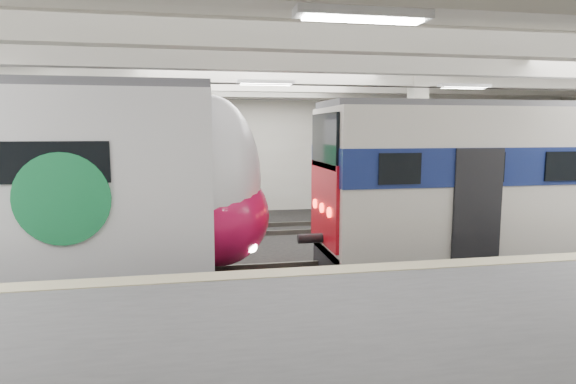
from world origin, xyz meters
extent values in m
cube|color=black|center=(0.00, 0.00, -0.05)|extent=(36.00, 24.00, 0.10)
cube|color=silver|center=(0.00, 0.00, 5.55)|extent=(36.00, 24.00, 0.20)
cube|color=beige|center=(0.00, 10.00, 2.75)|extent=(30.00, 0.10, 5.50)
cube|color=#CCBA90|center=(0.00, -3.25, 1.11)|extent=(30.00, 0.50, 0.02)
cube|color=beige|center=(-3.00, 3.00, 2.75)|extent=(0.50, 0.50, 5.50)
cube|color=beige|center=(5.00, 3.00, 2.75)|extent=(0.50, 0.50, 5.50)
cube|color=beige|center=(0.00, 0.00, 5.25)|extent=(30.00, 18.00, 0.50)
cube|color=#59544C|center=(0.00, 0.00, 0.08)|extent=(30.00, 1.52, 0.16)
cube|color=#59544C|center=(0.00, 5.50, 0.08)|extent=(30.00, 1.52, 0.16)
cylinder|color=black|center=(0.00, 0.00, 4.70)|extent=(30.00, 0.03, 0.03)
cylinder|color=black|center=(0.00, 5.50, 4.70)|extent=(30.00, 0.03, 0.03)
cube|color=white|center=(0.00, -2.00, 4.92)|extent=(26.00, 8.40, 0.12)
ellipsoid|color=white|center=(-1.60, 0.00, 2.49)|extent=(2.35, 2.91, 3.91)
ellipsoid|color=#BD0F42|center=(-1.48, 0.00, 1.62)|extent=(2.50, 2.97, 2.39)
cylinder|color=#178144|center=(-4.52, -1.51, 2.29)|extent=(1.84, 0.06, 1.84)
cube|color=beige|center=(7.68, 0.00, 2.34)|extent=(12.94, 2.84, 3.68)
cube|color=navy|center=(7.68, 0.00, 2.78)|extent=(12.98, 2.90, 0.90)
cube|color=#AC0B17|center=(1.16, 0.00, 1.83)|extent=(0.08, 2.41, 2.03)
cube|color=black|center=(1.16, 0.00, 3.37)|extent=(0.08, 2.27, 1.33)
cube|color=#4C4C51|center=(7.68, 0.00, 4.26)|extent=(12.94, 2.21, 0.16)
cube|color=black|center=(7.68, 0.00, 0.35)|extent=(12.94, 1.99, 0.70)
cube|color=white|center=(-7.19, 5.50, 2.26)|extent=(12.99, 2.77, 3.52)
cube|color=#178144|center=(-7.19, 5.50, 2.72)|extent=(13.03, 2.83, 0.74)
cube|color=#4C4C51|center=(-7.19, 5.50, 4.11)|extent=(12.99, 2.31, 0.16)
cube|color=black|center=(-7.19, 5.50, 0.30)|extent=(12.99, 2.50, 0.60)
camera|label=1|loc=(-1.90, -11.44, 3.63)|focal=30.00mm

